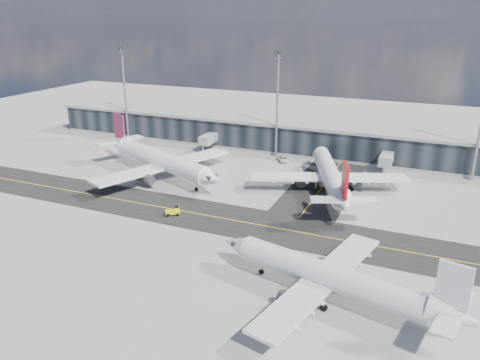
{
  "coord_description": "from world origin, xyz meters",
  "views": [
    {
      "loc": [
        40.44,
        -71.9,
        38.33
      ],
      "look_at": [
        3.99,
        13.07,
        5.0
      ],
      "focal_mm": 35.0,
      "sensor_mm": 36.0,
      "label": 1
    }
  ],
  "objects": [
    {
      "name": "terminal_concourse",
      "position": [
        0.04,
        54.93,
        4.09
      ],
      "size": [
        152.0,
        19.8,
        8.8
      ],
      "color": "black",
      "rests_on": "ground"
    },
    {
      "name": "airliner_redtail",
      "position": [
        20.22,
        26.05,
        4.07
      ],
      "size": [
        34.68,
        40.1,
        12.31
      ],
      "rotation": [
        0.0,
        0.0,
        0.37
      ],
      "color": "white",
      "rests_on": "ground"
    },
    {
      "name": "airliner_af",
      "position": [
        -20.39,
        20.31,
        4.32
      ],
      "size": [
        42.32,
        36.59,
        13.07
      ],
      "rotation": [
        0.0,
        0.0,
        -1.96
      ],
      "color": "white",
      "rests_on": "ground"
    },
    {
      "name": "service_van",
      "position": [
        3.48,
        44.0,
        0.67
      ],
      "size": [
        4.61,
        5.27,
        1.35
      ],
      "primitive_type": "imported",
      "rotation": [
        0.0,
        0.0,
        0.61
      ],
      "color": "white",
      "rests_on": "ground"
    },
    {
      "name": "airliner_near",
      "position": [
        29.98,
        -15.2,
        3.66
      ],
      "size": [
        37.09,
        31.87,
        11.08
      ],
      "rotation": [
        0.0,
        0.0,
        1.34
      ],
      "color": "silver",
      "rests_on": "ground"
    },
    {
      "name": "taxiway_lanes",
      "position": [
        3.91,
        10.74,
        0.01
      ],
      "size": [
        180.0,
        63.0,
        0.03
      ],
      "color": "black",
      "rests_on": "ground"
    },
    {
      "name": "floodlight_masts",
      "position": [
        0.0,
        48.0,
        15.61
      ],
      "size": [
        102.5,
        0.7,
        28.9
      ],
      "color": "gray",
      "rests_on": "ground"
    },
    {
      "name": "baggage_tug",
      "position": [
        -5.41,
        1.54,
        0.89
      ],
      "size": [
        3.12,
        2.6,
        1.78
      ],
      "rotation": [
        0.0,
        0.0,
        -1.03
      ],
      "color": "#FCEE0D",
      "rests_on": "ground"
    },
    {
      "name": "ground",
      "position": [
        0.0,
        0.0,
        0.0
      ],
      "size": [
        300.0,
        300.0,
        0.0
      ],
      "primitive_type": "plane",
      "color": "gray",
      "rests_on": "ground"
    }
  ]
}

